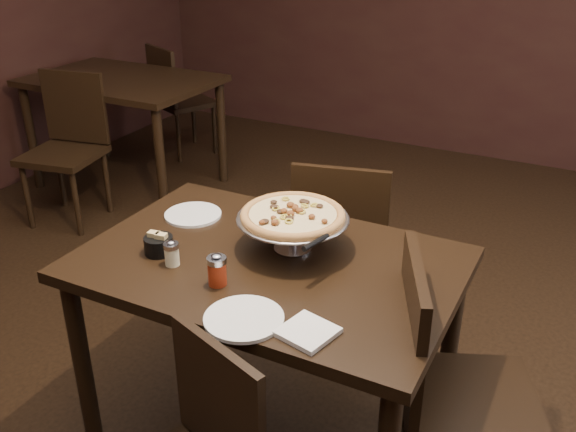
% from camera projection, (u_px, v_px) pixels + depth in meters
% --- Properties ---
extents(room, '(6.04, 7.04, 2.84)m').
position_uv_depth(room, '(310.00, 84.00, 2.02)').
color(room, black).
rests_on(room, ground).
extents(dining_table, '(1.30, 0.86, 0.81)m').
position_uv_depth(dining_table, '(269.00, 285.00, 2.26)').
color(dining_table, black).
rests_on(dining_table, ground).
extents(background_table, '(1.30, 0.87, 0.81)m').
position_uv_depth(background_table, '(123.00, 92.00, 4.58)').
color(background_table, black).
rests_on(background_table, ground).
extents(pizza_stand, '(0.40, 0.40, 0.16)m').
position_uv_depth(pizza_stand, '(293.00, 216.00, 2.22)').
color(pizza_stand, '#ADADB4').
rests_on(pizza_stand, dining_table).
extents(parmesan_shaker, '(0.05, 0.05, 0.09)m').
position_uv_depth(parmesan_shaker, '(172.00, 253.00, 2.16)').
color(parmesan_shaker, '#F9F4C2').
rests_on(parmesan_shaker, dining_table).
extents(pepper_flake_shaker, '(0.06, 0.06, 0.11)m').
position_uv_depth(pepper_flake_shaker, '(217.00, 270.00, 2.05)').
color(pepper_flake_shaker, maroon).
rests_on(pepper_flake_shaker, dining_table).
extents(packet_caddy, '(0.10, 0.10, 0.08)m').
position_uv_depth(packet_caddy, '(159.00, 244.00, 2.24)').
color(packet_caddy, black).
rests_on(packet_caddy, dining_table).
extents(napkin_stack, '(0.17, 0.17, 0.02)m').
position_uv_depth(napkin_stack, '(308.00, 332.00, 1.82)').
color(napkin_stack, white).
rests_on(napkin_stack, dining_table).
extents(plate_left, '(0.22, 0.22, 0.01)m').
position_uv_depth(plate_left, '(193.00, 215.00, 2.52)').
color(plate_left, white).
rests_on(plate_left, dining_table).
extents(plate_near, '(0.24, 0.24, 0.01)m').
position_uv_depth(plate_near, '(244.00, 319.00, 1.89)').
color(plate_near, white).
rests_on(plate_near, dining_table).
extents(serving_spatula, '(0.14, 0.14, 0.02)m').
position_uv_depth(serving_spatula, '(316.00, 243.00, 2.05)').
color(serving_spatula, '#ADADB4').
rests_on(serving_spatula, pizza_stand).
extents(chair_far, '(0.52, 0.52, 0.92)m').
position_uv_depth(chair_far, '(342.00, 242.00, 2.97)').
color(chair_far, black).
rests_on(chair_far, ground).
extents(chair_side, '(0.59, 0.59, 0.96)m').
position_uv_depth(chair_side, '(446.00, 385.00, 2.05)').
color(chair_side, black).
rests_on(chair_side, ground).
extents(bg_chair_far, '(0.56, 0.56, 0.91)m').
position_uv_depth(bg_chair_far, '(176.00, 97.00, 5.26)').
color(bg_chair_far, black).
rests_on(bg_chair_far, ground).
extents(bg_chair_near, '(0.52, 0.52, 0.96)m').
position_uv_depth(bg_chair_near, '(68.00, 142.00, 4.17)').
color(bg_chair_near, black).
rests_on(bg_chair_near, ground).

